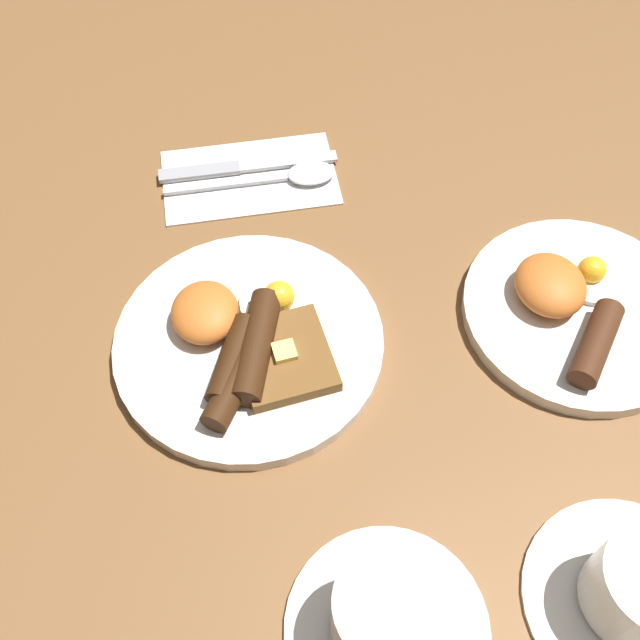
% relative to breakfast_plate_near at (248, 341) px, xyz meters
% --- Properties ---
extents(ground_plane, '(3.00, 3.00, 0.00)m').
position_rel_breakfast_plate_near_xyz_m(ground_plane, '(-0.00, 0.00, -0.01)').
color(ground_plane, brown).
extents(breakfast_plate_near, '(0.25, 0.25, 0.05)m').
position_rel_breakfast_plate_near_xyz_m(breakfast_plate_near, '(0.00, 0.00, 0.00)').
color(breakfast_plate_near, silver).
rests_on(breakfast_plate_near, ground_plane).
extents(breakfast_plate_far, '(0.22, 0.22, 0.05)m').
position_rel_breakfast_plate_near_xyz_m(breakfast_plate_far, '(-0.00, 0.31, -0.00)').
color(breakfast_plate_far, silver).
rests_on(breakfast_plate_far, ground_plane).
extents(teacup_near, '(0.15, 0.15, 0.08)m').
position_rel_breakfast_plate_near_xyz_m(teacup_near, '(0.26, 0.09, 0.02)').
color(teacup_near, silver).
rests_on(teacup_near, ground_plane).
extents(napkin, '(0.12, 0.20, 0.01)m').
position_rel_breakfast_plate_near_xyz_m(napkin, '(-0.22, 0.01, -0.01)').
color(napkin, white).
rests_on(napkin, ground_plane).
extents(knife, '(0.03, 0.20, 0.01)m').
position_rel_breakfast_plate_near_xyz_m(knife, '(-0.23, 0.00, -0.01)').
color(knife, silver).
rests_on(knife, napkin).
extents(spoon, '(0.04, 0.19, 0.01)m').
position_rel_breakfast_plate_near_xyz_m(spoon, '(-0.21, 0.06, -0.01)').
color(spoon, silver).
rests_on(spoon, napkin).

